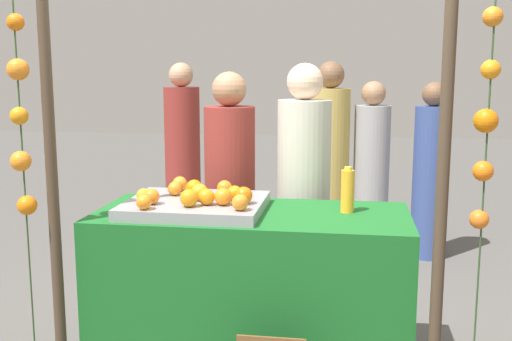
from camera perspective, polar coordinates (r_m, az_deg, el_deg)
name	(u,v)px	position (r m, az deg, el deg)	size (l,w,h in m)	color
stall_counter	(252,291)	(3.38, -0.40, -11.25)	(1.67, 0.74, 0.89)	#196023
orange_tray	(196,206)	(3.28, -5.69, -3.29)	(0.73, 0.62, 0.06)	gray
orange_0	(194,188)	(3.38, -5.82, -1.62)	(0.09, 0.09, 0.09)	orange
orange_1	(225,188)	(3.38, -2.97, -1.63)	(0.08, 0.08, 0.08)	orange
orange_2	(175,189)	(3.40, -7.65, -1.70)	(0.08, 0.08, 0.08)	orange
orange_3	(200,192)	(3.25, -5.32, -2.05)	(0.09, 0.09, 0.09)	orange
orange_4	(244,195)	(3.16, -1.15, -2.35)	(0.09, 0.09, 0.09)	orange
orange_5	(206,197)	(3.14, -4.67, -2.49)	(0.09, 0.09, 0.09)	orange
orange_6	(240,202)	(3.01, -1.50, -3.02)	(0.08, 0.08, 0.08)	orange
orange_7	(144,195)	(3.25, -10.50, -2.30)	(0.07, 0.07, 0.07)	orange
orange_8	(151,197)	(3.19, -9.79, -2.43)	(0.08, 0.08, 0.08)	orange
orange_9	(144,202)	(3.08, -10.48, -2.93)	(0.08, 0.08, 0.08)	orange
orange_10	(189,198)	(3.11, -6.32, -2.59)	(0.09, 0.09, 0.09)	orange
orange_11	(223,197)	(3.13, -3.11, -2.47)	(0.09, 0.09, 0.09)	orange
orange_12	(180,184)	(3.51, -7.16, -1.25)	(0.09, 0.09, 0.09)	orange
orange_13	(235,193)	(3.23, -2.01, -2.16)	(0.08, 0.08, 0.08)	orange
juice_bottle	(347,191)	(3.25, 8.58, -1.89)	(0.07, 0.07, 0.25)	#F9A628
vendor_left	(230,207)	(3.96, -2.45, -3.40)	(0.33, 0.33, 1.63)	maroon
vendor_right	(303,206)	(3.89, 4.47, -3.30)	(0.34, 0.34, 1.68)	beige
crowd_person_0	(329,167)	(5.33, 6.87, 0.29)	(0.34, 0.34, 1.71)	tan
crowd_person_1	(430,177)	(5.50, 16.06, -0.59)	(0.31, 0.31, 1.54)	#384C8C
crowd_person_2	(183,158)	(5.92, -6.90, 1.17)	(0.34, 0.34, 1.70)	maroon
crowd_person_3	(371,176)	(5.40, 10.74, -0.53)	(0.31, 0.31, 1.54)	#99999E
canopy_post_left	(52,183)	(3.11, -18.57, -1.16)	(0.06, 0.06, 2.18)	#473828
canopy_post_right	(442,195)	(2.79, 17.05, -2.23)	(0.06, 0.06, 2.18)	#473828
garland_strand_left	(21,124)	(3.08, -21.22, 4.06)	(0.11, 0.11, 1.95)	#2D4C23
garland_strand_right	(486,127)	(2.76, 20.76, 3.86)	(0.10, 0.10, 1.95)	#2D4C23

